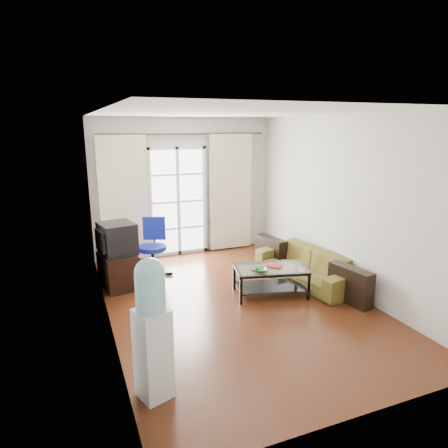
# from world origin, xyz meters

# --- Properties ---
(floor) EXTENTS (5.20, 5.20, 0.00)m
(floor) POSITION_xyz_m (0.00, 0.00, 0.00)
(floor) COLOR #532713
(floor) RESTS_ON ground
(ceiling) EXTENTS (5.20, 5.20, 0.00)m
(ceiling) POSITION_xyz_m (0.00, 0.00, 2.70)
(ceiling) COLOR white
(ceiling) RESTS_ON wall_back
(wall_back) EXTENTS (3.60, 0.02, 2.70)m
(wall_back) POSITION_xyz_m (0.00, 2.60, 1.35)
(wall_back) COLOR beige
(wall_back) RESTS_ON floor
(wall_front) EXTENTS (3.60, 0.02, 2.70)m
(wall_front) POSITION_xyz_m (0.00, -2.60, 1.35)
(wall_front) COLOR beige
(wall_front) RESTS_ON floor
(wall_left) EXTENTS (0.02, 5.20, 2.70)m
(wall_left) POSITION_xyz_m (-1.80, 0.00, 1.35)
(wall_left) COLOR beige
(wall_left) RESTS_ON floor
(wall_right) EXTENTS (0.02, 5.20, 2.70)m
(wall_right) POSITION_xyz_m (1.80, 0.00, 1.35)
(wall_right) COLOR beige
(wall_right) RESTS_ON floor
(french_door) EXTENTS (1.16, 0.06, 2.15)m
(french_door) POSITION_xyz_m (-0.15, 2.54, 1.07)
(french_door) COLOR white
(french_door) RESTS_ON wall_back
(curtain_rod) EXTENTS (3.30, 0.04, 0.04)m
(curtain_rod) POSITION_xyz_m (0.00, 2.50, 2.38)
(curtain_rod) COLOR #4C3F2D
(curtain_rod) RESTS_ON wall_back
(curtain_left) EXTENTS (0.90, 0.07, 2.35)m
(curtain_left) POSITION_xyz_m (-1.20, 2.48, 1.20)
(curtain_left) COLOR beige
(curtain_left) RESTS_ON curtain_rod
(curtain_right) EXTENTS (0.90, 0.07, 2.35)m
(curtain_right) POSITION_xyz_m (0.95, 2.48, 1.20)
(curtain_right) COLOR beige
(curtain_right) RESTS_ON curtain_rod
(radiator) EXTENTS (0.64, 0.12, 0.64)m
(radiator) POSITION_xyz_m (0.80, 2.50, 0.33)
(radiator) COLOR gray
(radiator) RESTS_ON floor
(sofa) EXTENTS (2.11, 1.35, 0.54)m
(sofa) POSITION_xyz_m (1.40, 0.31, 0.27)
(sofa) COLOR brown
(sofa) RESTS_ON floor
(coffee_table) EXTENTS (1.20, 0.85, 0.44)m
(coffee_table) POSITION_xyz_m (0.60, 0.06, 0.28)
(coffee_table) COLOR silver
(coffee_table) RESTS_ON floor
(bowl) EXTENTS (0.34, 0.34, 0.05)m
(bowl) POSITION_xyz_m (0.37, -0.04, 0.47)
(bowl) COLOR #338E37
(bowl) RESTS_ON coffee_table
(book) EXTENTS (0.41, 0.41, 0.02)m
(book) POSITION_xyz_m (0.60, 0.03, 0.45)
(book) COLOR #AF1522
(book) RESTS_ON coffee_table
(remote) EXTENTS (0.18, 0.10, 0.02)m
(remote) POSITION_xyz_m (0.36, 0.05, 0.45)
(remote) COLOR black
(remote) RESTS_ON coffee_table
(tv_stand) EXTENTS (0.61, 0.82, 0.55)m
(tv_stand) POSITION_xyz_m (-1.52, 1.26, 0.27)
(tv_stand) COLOR black
(tv_stand) RESTS_ON floor
(crt_tv) EXTENTS (0.63, 0.64, 0.50)m
(crt_tv) POSITION_xyz_m (-1.52, 1.28, 0.80)
(crt_tv) COLOR black
(crt_tv) RESTS_ON tv_stand
(task_chair) EXTENTS (0.89, 0.89, 0.99)m
(task_chair) POSITION_xyz_m (-0.89, 1.58, 0.29)
(task_chair) COLOR black
(task_chair) RESTS_ON floor
(water_cooler) EXTENTS (0.36, 0.36, 1.40)m
(water_cooler) POSITION_xyz_m (-1.56, -1.63, 0.73)
(water_cooler) COLOR silver
(water_cooler) RESTS_ON floor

